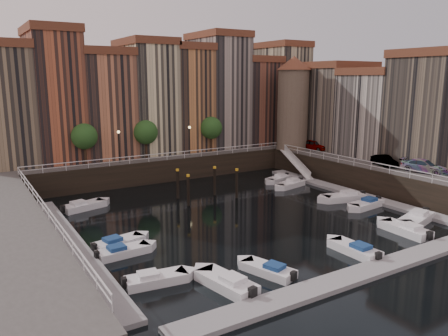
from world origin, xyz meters
TOP-DOWN VIEW (x-y plane):
  - ground at (0.00, 0.00)m, footprint 200.00×200.00m
  - quay_far at (0.00, 26.00)m, footprint 80.00×20.00m
  - quay_right at (28.00, -2.00)m, footprint 20.00×36.00m
  - dock_left at (-16.20, -1.00)m, footprint 2.00×28.00m
  - dock_right at (16.20, -1.00)m, footprint 2.00×28.00m
  - dock_near at (0.00, -17.00)m, footprint 30.00×2.00m
  - mountains at (1.72, 110.00)m, footprint 145.00×100.00m
  - far_terrace at (3.31, 23.50)m, footprint 48.70×10.30m
  - right_terrace at (26.50, 3.80)m, footprint 9.30×24.30m
  - corner_tower at (20.00, 14.50)m, footprint 5.20×5.20m
  - promenade_trees at (-1.33, 18.20)m, footprint 21.20×3.20m
  - street_lamps at (-1.00, 17.20)m, footprint 10.36×0.36m
  - railings at (0.00, 4.88)m, footprint 36.08×34.04m
  - gangway at (17.10, 10.00)m, footprint 2.78×8.32m
  - mooring_pilings at (0.21, 6.15)m, footprint 6.52×3.79m
  - boat_left_0 at (-12.92, -10.55)m, footprint 4.50×2.12m
  - boat_left_1 at (-13.22, -4.73)m, footprint 4.40×1.82m
  - boat_left_2 at (-12.95, -2.80)m, footprint 4.57×2.44m
  - boat_left_4 at (-12.76, 9.34)m, footprint 4.89×2.83m
  - boat_right_0 at (13.47, -11.83)m, footprint 5.33×3.12m
  - boat_right_1 at (13.46, -5.82)m, footprint 4.74×2.15m
  - boat_right_2 at (13.41, -2.70)m, footprint 5.26×3.00m
  - boat_right_3 at (12.33, 5.43)m, footprint 4.73×2.58m
  - boat_right_4 at (12.97, 8.67)m, footprint 4.41×2.73m
  - boat_near_0 at (-9.08, -13.66)m, footprint 2.63×5.06m
  - boat_near_1 at (-5.44, -13.41)m, footprint 2.71×4.38m
  - boat_near_2 at (2.64, -14.05)m, footprint 1.76×4.60m
  - boat_near_3 at (10.02, -13.23)m, footprint 1.91×4.92m
  - car_a at (21.96, 11.53)m, footprint 2.22×4.58m
  - car_b at (20.87, -1.87)m, footprint 2.50×4.20m
  - car_c at (21.54, -6.78)m, footprint 3.41×5.48m

SIDE VIEW (x-z plane):
  - ground at x=0.00m, z-range 0.00..0.00m
  - dock_left at x=-16.20m, z-range 0.00..0.35m
  - dock_right at x=16.20m, z-range 0.00..0.35m
  - dock_near at x=0.00m, z-range 0.00..0.35m
  - boat_near_1 at x=-5.44m, z-range -0.16..0.82m
  - boat_right_4 at x=12.97m, z-range -0.16..0.83m
  - boat_left_1 at x=-13.22m, z-range -0.16..0.84m
  - boat_left_0 at x=-12.92m, z-range -0.17..0.85m
  - boat_left_2 at x=-12.95m, z-range -0.17..0.86m
  - boat_near_2 at x=2.64m, z-range -0.17..0.88m
  - boat_right_3 at x=12.33m, z-range -0.17..0.89m
  - boat_right_1 at x=13.46m, z-range -0.17..0.89m
  - boat_left_4 at x=-12.76m, z-range -0.18..0.92m
  - boat_near_3 at x=10.02m, z-range -0.18..0.94m
  - boat_near_0 at x=-9.08m, z-range -0.19..0.95m
  - boat_right_2 at x=13.41m, z-range -0.19..0.98m
  - boat_right_0 at x=13.47m, z-range -0.19..1.00m
  - quay_far at x=0.00m, z-range 0.00..3.00m
  - quay_right at x=28.00m, z-range 0.00..3.00m
  - mooring_pilings at x=0.21m, z-range -0.24..3.54m
  - gangway at x=17.10m, z-range 0.05..3.78m
  - car_b at x=20.87m, z-range 3.00..4.31m
  - car_c at x=21.54m, z-range 3.00..4.48m
  - car_a at x=21.96m, z-range 3.00..4.51m
  - railings at x=0.00m, z-range 3.53..4.05m
  - street_lamps at x=-1.00m, z-range 3.81..7.99m
  - promenade_trees at x=-1.33m, z-range 3.98..9.18m
  - mountains at x=1.72m, z-range -1.08..16.92m
  - right_terrace at x=26.50m, z-range 2.56..16.56m
  - corner_tower at x=20.00m, z-range 3.29..17.09m
  - far_terrace at x=3.31m, z-range 2.20..19.70m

